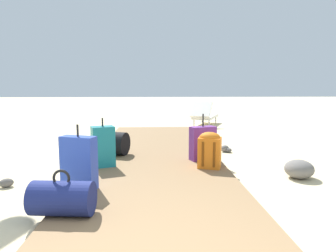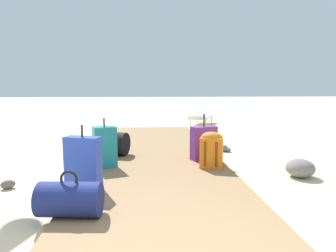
# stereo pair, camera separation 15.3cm
# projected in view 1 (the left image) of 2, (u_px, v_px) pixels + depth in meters

# --- Properties ---
(ground_plane) EXTENTS (60.00, 60.00, 0.00)m
(ground_plane) POSITION_uv_depth(u_px,v_px,m) (156.00, 174.00, 4.46)
(ground_plane) COLOR beige
(boardwalk) EXTENTS (2.07, 7.48, 0.08)m
(boardwalk) POSITION_uv_depth(u_px,v_px,m) (156.00, 159.00, 5.19)
(boardwalk) COLOR olive
(boardwalk) RESTS_ON ground
(duffel_bag_black) EXTENTS (0.67, 0.56, 0.51)m
(duffel_bag_black) POSITION_uv_depth(u_px,v_px,m) (111.00, 143.00, 5.33)
(duffel_bag_black) COLOR black
(duffel_bag_black) RESTS_ON boardwalk
(suitcase_blue) EXTENTS (0.44, 0.29, 0.75)m
(suitcase_blue) POSITION_uv_depth(u_px,v_px,m) (79.00, 163.00, 3.53)
(suitcase_blue) COLOR #2847B7
(suitcase_blue) RESTS_ON boardwalk
(suitcase_teal) EXTENTS (0.38, 0.32, 0.72)m
(suitcase_teal) POSITION_uv_depth(u_px,v_px,m) (103.00, 146.00, 4.53)
(suitcase_teal) COLOR #197A7F
(suitcase_teal) RESTS_ON boardwalk
(duffel_bag_navy) EXTENTS (0.59, 0.37, 0.43)m
(duffel_bag_navy) POSITION_uv_depth(u_px,v_px,m) (62.00, 198.00, 2.83)
(duffel_bag_navy) COLOR navy
(duffel_bag_navy) RESTS_ON boardwalk
(suitcase_purple) EXTENTS (0.44, 0.31, 0.74)m
(suitcase_purple) POSITION_uv_depth(u_px,v_px,m) (203.00, 143.00, 4.93)
(suitcase_purple) COLOR #6B2D84
(suitcase_purple) RESTS_ON boardwalk
(backpack_orange) EXTENTS (0.38, 0.34, 0.52)m
(backpack_orange) POSITION_uv_depth(u_px,v_px,m) (210.00, 149.00, 4.46)
(backpack_orange) COLOR orange
(backpack_orange) RESTS_ON boardwalk
(lounge_chair) EXTENTS (1.14, 1.67, 0.77)m
(lounge_chair) POSITION_uv_depth(u_px,v_px,m) (204.00, 115.00, 9.90)
(lounge_chair) COLOR white
(lounge_chair) RESTS_ON ground
(rock_right_near) EXTENTS (0.53, 0.53, 0.25)m
(rock_right_near) POSITION_uv_depth(u_px,v_px,m) (299.00, 169.00, 4.24)
(rock_right_near) COLOR slate
(rock_right_near) RESTS_ON ground
(rock_right_mid) EXTENTS (0.23, 0.22, 0.13)m
(rock_right_mid) POSITION_uv_depth(u_px,v_px,m) (225.00, 148.00, 5.93)
(rock_right_mid) COLOR slate
(rock_right_mid) RESTS_ON ground
(rock_left_near) EXTENTS (0.21, 0.19, 0.11)m
(rock_left_near) POSITION_uv_depth(u_px,v_px,m) (6.00, 183.00, 3.86)
(rock_left_near) COLOR #5B5651
(rock_left_near) RESTS_ON ground
(rock_right_far) EXTENTS (0.19, 0.21, 0.09)m
(rock_right_far) POSITION_uv_depth(u_px,v_px,m) (228.00, 150.00, 5.90)
(rock_right_far) COLOR #5B5651
(rock_right_far) RESTS_ON ground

